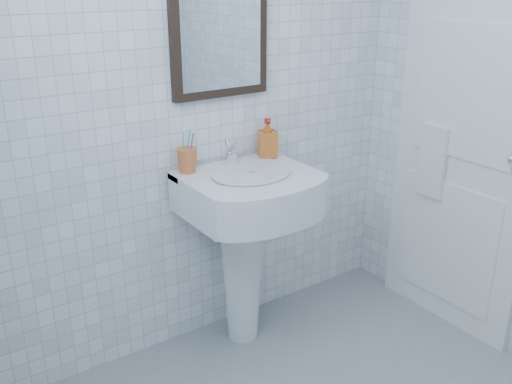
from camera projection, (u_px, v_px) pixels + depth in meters
wall_back at (207, 95)px, 2.67m from camera, size 2.20×0.02×2.50m
wall_left at (34, 253)px, 1.16m from camera, size 0.02×2.40×2.50m
washbasin at (245, 229)px, 2.76m from camera, size 0.61×0.44×0.93m
faucet at (231, 153)px, 2.72m from camera, size 0.06×0.12×0.14m
toothbrush_cup at (187, 160)px, 2.61m from camera, size 0.10×0.10×0.11m
soap_dispenser at (267, 138)px, 2.83m from camera, size 0.11×0.11×0.19m
wall_mirror at (220, 29)px, 2.58m from camera, size 0.50×0.04×0.62m
bathroom_door at (463, 142)px, 2.83m from camera, size 0.04×0.80×2.00m
towel_ring at (439, 127)px, 2.91m from camera, size 0.01×0.18×0.18m
hand_towel at (432, 161)px, 2.96m from camera, size 0.03×0.16×0.38m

